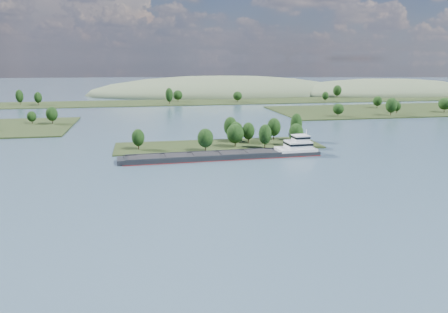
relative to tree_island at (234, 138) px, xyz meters
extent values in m
plane|color=#374C5F|center=(-7.70, -59.40, -3.96)|extent=(1800.00, 1800.00, 0.00)
cube|color=black|center=(-7.70, 0.60, -3.96)|extent=(100.00, 30.00, 1.20)
cylinder|color=black|center=(12.53, -11.43, -1.49)|extent=(0.50, 0.50, 3.73)
ellipsoid|color=black|center=(12.53, -11.43, 3.25)|extent=(6.14, 6.14, 9.59)
cylinder|color=black|center=(0.90, 12.84, -1.39)|extent=(0.50, 0.50, 3.94)
ellipsoid|color=black|center=(0.90, 12.84, 3.63)|extent=(7.14, 7.14, 10.14)
cylinder|color=black|center=(-0.65, -5.85, -1.55)|extent=(0.50, 0.50, 3.62)
ellipsoid|color=black|center=(-0.65, -5.85, 3.06)|extent=(8.47, 8.47, 9.31)
cylinder|color=black|center=(2.40, 5.92, -1.65)|extent=(0.50, 0.50, 3.41)
ellipsoid|color=black|center=(2.40, 5.92, 2.69)|extent=(6.87, 6.87, 8.78)
cylinder|color=black|center=(-16.12, -12.88, -1.65)|extent=(0.50, 0.50, 3.42)
ellipsoid|color=black|center=(-16.12, -12.88, 2.70)|extent=(7.41, 7.41, 8.80)
cylinder|color=black|center=(-46.29, -3.08, -1.79)|extent=(0.50, 0.50, 3.15)
ellipsoid|color=black|center=(-46.29, -3.08, 2.21)|extent=(5.99, 5.99, 8.09)
cylinder|color=black|center=(8.11, 3.28, -1.66)|extent=(0.50, 0.50, 3.39)
ellipsoid|color=black|center=(8.11, 3.28, 2.65)|extent=(6.33, 6.33, 8.72)
cylinder|color=black|center=(34.22, 5.98, -1.07)|extent=(0.50, 0.50, 4.57)
ellipsoid|color=black|center=(34.22, 5.98, 4.73)|extent=(6.20, 6.20, 11.74)
cylinder|color=black|center=(28.67, -9.28, -1.55)|extent=(0.50, 0.50, 3.61)
ellipsoid|color=black|center=(28.67, -9.28, 3.03)|extent=(7.16, 7.16, 9.28)
cylinder|color=black|center=(23.21, 9.07, -1.49)|extent=(0.50, 0.50, 3.74)
ellipsoid|color=black|center=(23.21, 9.07, 3.27)|extent=(7.16, 7.16, 9.62)
cylinder|color=black|center=(-101.14, 89.67, -1.36)|extent=(0.50, 0.50, 3.59)
ellipsoid|color=black|center=(-101.14, 89.67, 3.21)|extent=(7.55, 7.55, 9.24)
cylinder|color=black|center=(-114.11, 92.22, -1.83)|extent=(0.50, 0.50, 2.66)
ellipsoid|color=black|center=(-114.11, 92.22, 1.55)|extent=(5.94, 5.94, 6.84)
cylinder|color=black|center=(96.76, 89.03, -1.62)|extent=(0.50, 0.50, 3.08)
ellipsoid|color=black|center=(96.76, 89.03, 2.29)|extent=(8.00, 8.00, 7.91)
cylinder|color=black|center=(190.35, 97.60, -1.30)|extent=(0.50, 0.50, 3.72)
ellipsoid|color=black|center=(190.35, 97.60, 3.43)|extent=(9.98, 9.98, 9.56)
cylinder|color=black|center=(137.72, 87.02, -1.01)|extent=(0.50, 0.50, 4.30)
ellipsoid|color=black|center=(137.72, 87.02, 4.46)|extent=(8.44, 8.44, 11.06)
cylinder|color=black|center=(150.14, 99.16, -1.69)|extent=(0.50, 0.50, 2.94)
ellipsoid|color=black|center=(150.14, 99.16, 2.05)|extent=(5.75, 5.75, 7.56)
cylinder|color=black|center=(154.61, 135.82, -1.51)|extent=(0.50, 0.50, 3.29)
ellipsoid|color=black|center=(154.61, 135.82, 2.68)|extent=(7.74, 7.74, 8.47)
cube|color=black|center=(-7.70, 220.60, -3.96)|extent=(900.00, 60.00, 1.20)
cylinder|color=black|center=(-152.58, 219.80, -1.06)|extent=(0.50, 0.50, 4.59)
ellipsoid|color=black|center=(-152.58, 219.80, 4.77)|extent=(7.01, 7.01, 11.80)
cylinder|color=black|center=(135.96, 201.81, -1.79)|extent=(0.50, 0.50, 3.14)
ellipsoid|color=black|center=(135.96, 201.81, 2.20)|extent=(6.37, 6.37, 8.07)
cylinder|color=black|center=(-8.36, 223.84, -1.50)|extent=(0.50, 0.50, 3.71)
ellipsoid|color=black|center=(-8.36, 223.84, 3.21)|extent=(9.16, 9.16, 9.53)
cylinder|color=black|center=(164.48, 235.98, -1.13)|extent=(0.50, 0.50, 4.45)
ellipsoid|color=black|center=(164.48, 235.98, 4.52)|extent=(9.13, 9.13, 11.44)
cylinder|color=black|center=(-136.19, 217.11, -1.42)|extent=(0.50, 0.50, 3.88)
ellipsoid|color=black|center=(-136.19, 217.11, 3.52)|extent=(7.05, 7.05, 9.99)
cylinder|color=black|center=(48.71, 210.58, -1.68)|extent=(0.50, 0.50, 3.36)
ellipsoid|color=black|center=(48.71, 210.58, 2.59)|extent=(8.89, 8.89, 8.63)
cylinder|color=black|center=(-18.22, 201.21, -0.87)|extent=(0.50, 0.50, 4.98)
ellipsoid|color=black|center=(-18.22, 201.21, 5.46)|extent=(6.91, 6.91, 12.80)
ellipsoid|color=#4C5D40|center=(252.30, 290.60, -3.96)|extent=(260.00, 140.00, 36.00)
ellipsoid|color=#4C5D40|center=(52.30, 320.60, -3.96)|extent=(320.00, 160.00, 44.00)
cube|color=black|center=(-10.09, -26.05, -3.42)|extent=(85.88, 14.11, 2.35)
cube|color=maroon|center=(-10.09, -26.05, -3.90)|extent=(86.10, 14.33, 0.27)
cube|color=black|center=(-18.84, -21.15, -1.93)|extent=(66.24, 3.08, 0.86)
cube|color=black|center=(-18.42, -31.62, -1.93)|extent=(66.24, 3.08, 0.86)
cube|color=black|center=(-18.63, -26.39, -2.09)|extent=(64.47, 12.18, 0.32)
cube|color=black|center=(-42.13, -27.33, -1.77)|extent=(9.96, 9.14, 0.37)
cube|color=black|center=(-30.38, -26.86, -1.77)|extent=(9.96, 9.14, 0.37)
cube|color=black|center=(-18.63, -26.39, -1.77)|extent=(9.96, 9.14, 0.37)
cube|color=black|center=(-6.89, -25.92, -1.77)|extent=(9.96, 9.14, 0.37)
cube|color=black|center=(4.86, -25.45, -1.77)|extent=(9.96, 9.14, 0.37)
cube|color=black|center=(-53.35, -27.78, -3.00)|extent=(3.59, 9.74, 2.14)
cylinder|color=black|center=(-52.28, -27.74, -1.50)|extent=(0.27, 0.27, 2.35)
cube|color=silver|center=(23.02, -24.72, -1.61)|extent=(17.50, 10.94, 1.28)
cube|color=silver|center=(24.09, -24.67, 0.53)|extent=(11.02, 8.97, 3.21)
cube|color=black|center=(24.09, -24.67, 0.96)|extent=(11.25, 9.20, 0.96)
cube|color=silver|center=(25.16, -24.63, 3.31)|extent=(6.67, 6.67, 2.35)
cube|color=black|center=(25.16, -24.63, 3.74)|extent=(6.89, 6.89, 0.86)
cube|color=silver|center=(25.16, -24.63, 4.59)|extent=(7.11, 7.11, 0.21)
cylinder|color=silver|center=(27.83, -24.52, 5.88)|extent=(0.22, 0.22, 2.78)
cylinder|color=black|center=(20.76, -21.60, 4.81)|extent=(0.56, 0.56, 1.28)
camera|label=1|loc=(-44.47, -206.75, 38.06)|focal=35.00mm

